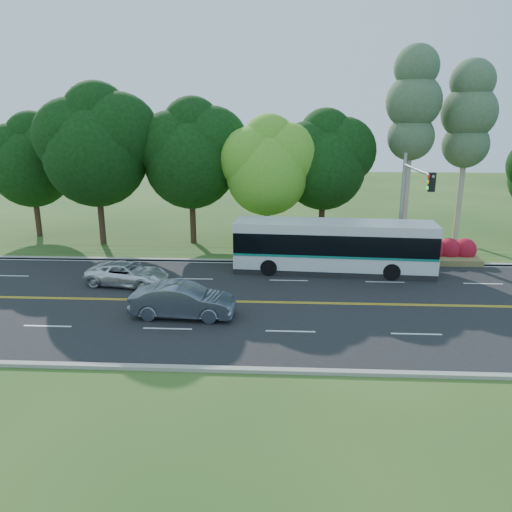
{
  "coord_description": "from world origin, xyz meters",
  "views": [
    {
      "loc": [
        -0.98,
        -23.83,
        9.29
      ],
      "look_at": [
        -2.31,
        2.0,
        1.89
      ],
      "focal_mm": 35.0,
      "sensor_mm": 36.0,
      "label": 1
    }
  ],
  "objects_px": {
    "sedan": "(183,300)",
    "suv": "(128,274)",
    "transit_bus": "(333,247)",
    "traffic_signal": "(410,196)"
  },
  "relations": [
    {
      "from": "suv",
      "to": "traffic_signal",
      "type": "bearing_deg",
      "value": -69.44
    },
    {
      "from": "transit_bus",
      "to": "traffic_signal",
      "type": "bearing_deg",
      "value": 5.23
    },
    {
      "from": "transit_bus",
      "to": "sedan",
      "type": "bearing_deg",
      "value": -132.72
    },
    {
      "from": "sedan",
      "to": "suv",
      "type": "distance_m",
      "value": 5.92
    },
    {
      "from": "sedan",
      "to": "traffic_signal",
      "type": "bearing_deg",
      "value": -55.49
    },
    {
      "from": "sedan",
      "to": "suv",
      "type": "bearing_deg",
      "value": 44.88
    },
    {
      "from": "transit_bus",
      "to": "sedan",
      "type": "relative_size",
      "value": 2.47
    },
    {
      "from": "traffic_signal",
      "to": "suv",
      "type": "height_order",
      "value": "traffic_signal"
    },
    {
      "from": "sedan",
      "to": "suv",
      "type": "xyz_separation_m",
      "value": [
        -3.97,
        4.39,
        -0.17
      ]
    },
    {
      "from": "transit_bus",
      "to": "sedan",
      "type": "xyz_separation_m",
      "value": [
        -7.72,
        -7.35,
        -0.74
      ]
    }
  ]
}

